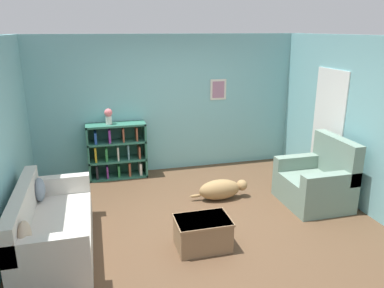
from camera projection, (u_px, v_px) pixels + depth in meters
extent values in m
plane|color=brown|center=(199.00, 220.00, 5.48)|extent=(14.00, 14.00, 0.00)
cube|color=#7AB7BC|center=(167.00, 104.00, 7.18)|extent=(5.60, 0.10, 2.60)
cube|color=silver|center=(218.00, 90.00, 7.29)|extent=(0.32, 0.02, 0.40)
cube|color=#A37089|center=(218.00, 90.00, 7.28)|extent=(0.24, 0.01, 0.32)
cube|color=#7AB7BC|center=(360.00, 123.00, 5.72)|extent=(0.10, 5.00, 2.60)
cube|color=white|center=(327.00, 130.00, 6.43)|extent=(0.02, 0.84, 2.05)
sphere|color=tan|center=(338.00, 136.00, 6.11)|extent=(0.05, 0.05, 0.05)
cube|color=beige|center=(56.00, 235.00, 4.71)|extent=(0.86, 1.86, 0.40)
cube|color=beige|center=(22.00, 208.00, 4.50)|extent=(0.16, 1.86, 0.43)
cube|color=beige|center=(46.00, 249.00, 3.83)|extent=(0.86, 0.16, 0.26)
cube|color=beige|center=(59.00, 185.00, 5.40)|extent=(0.86, 0.16, 0.26)
ellipsoid|color=tan|center=(24.00, 237.00, 3.94)|extent=(0.14, 0.36, 0.36)
ellipsoid|color=slate|center=(40.00, 190.00, 5.14)|extent=(0.14, 0.33, 0.33)
cube|color=#2D6B56|center=(88.00, 153.00, 6.81)|extent=(0.04, 0.35, 1.04)
cube|color=#2D6B56|center=(145.00, 149.00, 7.06)|extent=(0.04, 0.35, 1.04)
cube|color=#2D6B56|center=(117.00, 148.00, 7.09)|extent=(1.07, 0.02, 1.04)
cube|color=#2D6B56|center=(119.00, 176.00, 7.08)|extent=(1.07, 0.35, 0.04)
cube|color=#2D6B56|center=(118.00, 160.00, 6.98)|extent=(1.07, 0.35, 0.04)
cube|color=#2D6B56|center=(117.00, 142.00, 6.88)|extent=(1.07, 0.35, 0.04)
cube|color=#2D6B56|center=(116.00, 125.00, 6.78)|extent=(1.07, 0.35, 0.04)
cube|color=black|center=(97.00, 171.00, 6.93)|extent=(0.04, 0.27, 0.27)
cube|color=gold|center=(96.00, 153.00, 6.83)|extent=(0.03, 0.27, 0.28)
cube|color=#234C9E|center=(96.00, 137.00, 6.75)|extent=(0.04, 0.27, 0.21)
cube|color=#7A2D84|center=(107.00, 171.00, 6.98)|extent=(0.03, 0.27, 0.24)
cube|color=#287A3D|center=(106.00, 153.00, 6.88)|extent=(0.04, 0.27, 0.25)
cube|color=#7A2D84|center=(109.00, 135.00, 6.80)|extent=(0.04, 0.27, 0.24)
cube|color=#287A3D|center=(119.00, 170.00, 7.04)|extent=(0.04, 0.27, 0.24)
cube|color=silver|center=(118.00, 152.00, 6.93)|extent=(0.03, 0.27, 0.25)
cube|color=brown|center=(123.00, 134.00, 6.86)|extent=(0.03, 0.27, 0.25)
cube|color=brown|center=(129.00, 168.00, 7.08)|extent=(0.03, 0.27, 0.28)
cube|color=#60939E|center=(128.00, 151.00, 6.97)|extent=(0.03, 0.27, 0.28)
cube|color=brown|center=(136.00, 133.00, 6.92)|extent=(0.03, 0.27, 0.25)
cube|color=silver|center=(140.00, 168.00, 7.13)|extent=(0.04, 0.27, 0.25)
cube|color=brown|center=(139.00, 151.00, 7.03)|extent=(0.03, 0.27, 0.23)
cube|color=gray|center=(313.00, 190.00, 5.94)|extent=(0.91, 1.03, 0.45)
cube|color=gray|center=(336.00, 157.00, 5.87)|extent=(0.18, 1.03, 0.62)
cube|color=gray|center=(331.00, 181.00, 5.45)|extent=(0.91, 0.18, 0.22)
cube|color=gray|center=(301.00, 162.00, 6.24)|extent=(0.91, 0.18, 0.22)
cube|color=#846647|center=(203.00, 233.00, 4.74)|extent=(0.67, 0.46, 0.40)
cube|color=#8F6E4D|center=(203.00, 220.00, 4.69)|extent=(0.69, 0.49, 0.03)
ellipsoid|color=#9E7A4C|center=(220.00, 190.00, 6.11)|extent=(0.69, 0.30, 0.34)
sphere|color=#9E7A4C|center=(242.00, 185.00, 6.20)|extent=(0.18, 0.18, 0.18)
ellipsoid|color=#9E7A4C|center=(196.00, 196.00, 6.08)|extent=(0.20, 0.05, 0.05)
cylinder|color=silver|center=(109.00, 120.00, 6.73)|extent=(0.11, 0.11, 0.15)
sphere|color=#E06B70|center=(108.00, 113.00, 6.69)|extent=(0.15, 0.15, 0.15)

